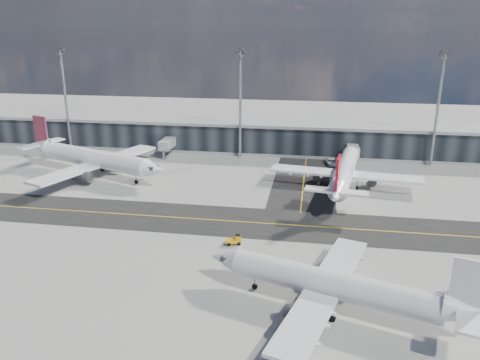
{
  "coord_description": "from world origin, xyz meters",
  "views": [
    {
      "loc": [
        19.91,
        -74.71,
        34.87
      ],
      "look_at": [
        5.58,
        13.31,
        5.0
      ],
      "focal_mm": 35.0,
      "sensor_mm": 36.0,
      "label": 1
    }
  ],
  "objects": [
    {
      "name": "service_van",
      "position": [
        24.72,
        44.0,
        0.82
      ],
      "size": [
        3.86,
        6.31,
        1.63
      ],
      "primitive_type": "imported",
      "rotation": [
        0.0,
        0.0,
        0.21
      ],
      "color": "white",
      "rests_on": "ground"
    },
    {
      "name": "ground",
      "position": [
        0.0,
        0.0,
        0.0
      ],
      "size": [
        300.0,
        300.0,
        0.0
      ],
      "primitive_type": "plane",
      "color": "gray",
      "rests_on": "ground"
    },
    {
      "name": "floodlight_masts",
      "position": [
        0.0,
        48.0,
        15.61
      ],
      "size": [
        102.5,
        0.7,
        28.9
      ],
      "color": "gray",
      "rests_on": "ground"
    },
    {
      "name": "airliner_redtail",
      "position": [
        26.87,
        25.83,
        3.87
      ],
      "size": [
        33.8,
        39.5,
        11.7
      ],
      "rotation": [
        0.0,
        0.0,
        -0.14
      ],
      "color": "white",
      "rests_on": "ground"
    },
    {
      "name": "airliner_af",
      "position": [
        -32.48,
        26.21,
        4.22
      ],
      "size": [
        41.71,
        36.06,
        12.77
      ],
      "rotation": [
        0.0,
        0.0,
        -1.93
      ],
      "color": "white",
      "rests_on": "ground"
    },
    {
      "name": "terminal_concourse",
      "position": [
        0.04,
        54.93,
        4.09
      ],
      "size": [
        152.0,
        19.8,
        8.8
      ],
      "color": "black",
      "rests_on": "ground"
    },
    {
      "name": "baggage_tug",
      "position": [
        7.75,
        -5.36,
        0.8
      ],
      "size": [
        2.8,
        1.96,
        1.6
      ],
      "rotation": [
        0.0,
        0.0,
        -1.26
      ],
      "color": "gold",
      "rests_on": "ground"
    },
    {
      "name": "airliner_near",
      "position": [
        23.6,
        -21.79,
        3.5
      ],
      "size": [
        35.14,
        30.28,
        10.6
      ],
      "rotation": [
        0.0,
        0.0,
        1.28
      ],
      "color": "silver",
      "rests_on": "ground"
    },
    {
      "name": "taxiway_lanes",
      "position": [
        3.91,
        10.74,
        0.01
      ],
      "size": [
        180.0,
        63.0,
        0.03
      ],
      "color": "black",
      "rests_on": "ground"
    }
  ]
}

